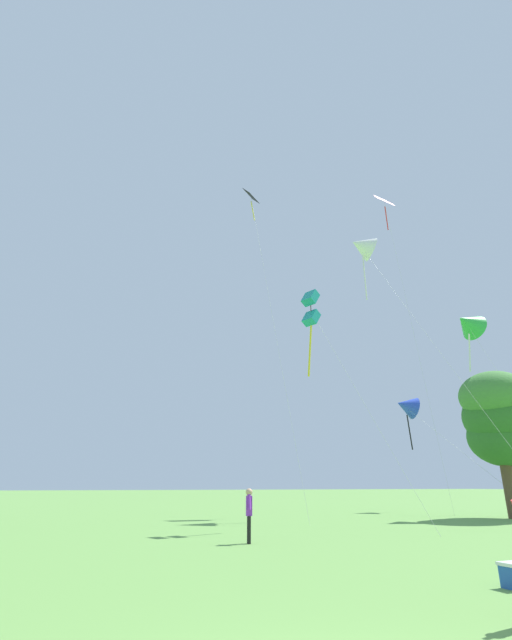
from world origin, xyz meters
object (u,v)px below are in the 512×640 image
Objects in this scene: kite_pink_low at (386,211)px; person_in_blue_jacket at (249,510)px; tree_right_cluster at (500,418)px; kite_teal_box at (311,310)px; kite_black_large at (253,209)px; kite_blue_delta at (406,406)px; kite_white_distant at (362,246)px; kite_green_small at (467,323)px.

person_in_blue_jacket is at bearing -142.95° from kite_pink_low.
kite_teal_box is at bearing -173.40° from tree_right_cluster.
tree_right_cluster is (13.41, -6.92, -15.80)m from kite_black_large.
kite_white_distant reaches higher than kite_blue_delta.
kite_white_distant is 11.62× the size of person_in_blue_jacket.
kite_blue_delta is at bearing 35.59° from kite_white_distant.
kite_white_distant is at bearing -144.41° from kite_blue_delta.
kite_blue_delta is (13.58, 10.23, -2.54)m from kite_teal_box.
kite_blue_delta reaches higher than tree_right_cluster.
kite_pink_low is 15.86× the size of person_in_blue_jacket.
kite_green_small is 7.75× the size of person_in_blue_jacket.
kite_pink_low is 2.38× the size of kite_teal_box.
kite_white_distant is at bearing -17.10° from kite_black_large.
kite_teal_box is 14.04m from kite_black_large.
kite_green_small is 1.57× the size of tree_right_cluster.
kite_teal_box is 13.58m from kite_green_small.
tree_right_cluster is (5.65, -4.54, -12.94)m from kite_white_distant.
person_in_blue_jacket is (-18.04, -13.62, -23.95)m from kite_pink_low.
kite_black_large is at bearing 156.02° from kite_green_small.
kite_teal_box is at bearing 39.72° from person_in_blue_jacket.
kite_teal_box is at bearing -142.00° from kite_white_distant.
kite_pink_low is at bearing 4.99° from kite_black_large.
kite_pink_low is at bearing 89.69° from kite_green_small.
kite_green_small is at bearing -90.31° from kite_pink_low.
kite_black_large is 2.78× the size of tree_right_cluster.
kite_green_small is 17.19m from kite_black_large.
kite_white_distant is (-5.44, -3.54, -6.42)m from kite_pink_low.
kite_blue_delta is 0.51× the size of kite_black_large.
kite_green_small is at bearing -23.98° from kite_black_large.
tree_right_cluster is (18.25, 5.54, 4.59)m from person_in_blue_jacket.
kite_white_distant is at bearing 141.25° from tree_right_cluster.
tree_right_cluster is at bearing -76.88° from kite_green_small.
kite_white_distant is at bearing -146.96° from kite_pink_low.
kite_teal_box is 1.35× the size of tree_right_cluster.
kite_pink_low reaches higher than kite_black_large.
kite_teal_box is 14.30m from tree_right_cluster.
kite_pink_low reaches higher than kite_green_small.
kite_teal_box is 0.57× the size of kite_white_distant.
kite_black_large is at bearing 152.70° from tree_right_cluster.
kite_pink_low reaches higher than kite_blue_delta.
kite_green_small is 1.11× the size of kite_blue_delta.
kite_white_distant reaches higher than kite_teal_box.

